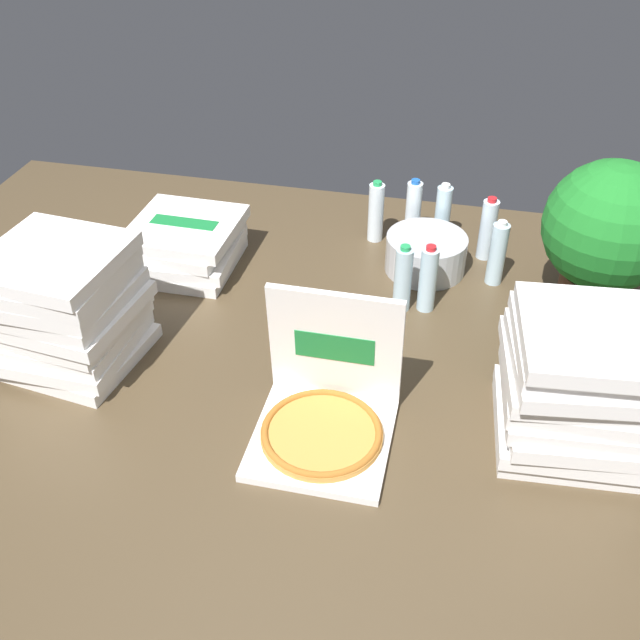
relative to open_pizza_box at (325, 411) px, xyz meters
The scene contains 14 objects.
ground_plane 0.26m from the open_pizza_box, 119.82° to the left, with size 3.20×2.40×0.02m, color #4C3D28.
open_pizza_box is the anchor object (origin of this frame).
pizza_stack_right_far 0.84m from the open_pizza_box, behind, with size 0.43×0.42×0.39m.
pizza_stack_center_near 1.00m from the open_pizza_box, 133.51° to the left, with size 0.41×0.40×0.17m.
pizza_stack_right_mid 0.67m from the open_pizza_box, 10.57° to the left, with size 0.43×0.43×0.39m.
ice_bucket 0.90m from the open_pizza_box, 78.62° to the left, with size 0.29×0.29×0.13m, color #B7BABF.
water_bottle_0 0.68m from the open_pizza_box, 72.16° to the left, with size 0.06×0.06×0.25m.
water_bottle_1 1.06m from the open_pizza_box, 91.91° to the left, with size 0.06×0.06×0.25m.
water_bottle_2 1.11m from the open_pizza_box, 78.89° to the left, with size 0.06×0.06×0.25m.
water_bottle_3 0.96m from the open_pizza_box, 63.54° to the left, with size 0.06×0.06×0.25m.
water_bottle_4 0.64m from the open_pizza_box, 78.60° to the left, with size 0.06×0.06×0.25m.
water_bottle_5 1.09m from the open_pizza_box, 69.29° to the left, with size 0.06×0.06×0.25m.
water_bottle_6 1.11m from the open_pizza_box, 84.74° to the left, with size 0.06×0.06×0.25m.
potted_plant 1.08m from the open_pizza_box, 45.12° to the left, with size 0.42×0.42×0.54m.
Camera 1 is at (0.43, -1.63, 1.47)m, focal length 41.34 mm.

